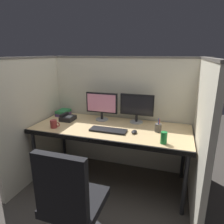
{
  "coord_description": "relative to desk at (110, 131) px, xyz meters",
  "views": [
    {
      "loc": [
        0.73,
        -1.9,
        1.61
      ],
      "look_at": [
        0.0,
        0.35,
        0.92
      ],
      "focal_mm": 32.25,
      "sensor_mm": 36.0,
      "label": 1
    }
  ],
  "objects": [
    {
      "name": "office_chair",
      "position": [
        0.03,
        -1.04,
        -0.33
      ],
      "size": [
        0.52,
        0.52,
        0.97
      ],
      "rotation": [
        0.0,
        0.0,
        -0.14
      ],
      "color": "black",
      "rests_on": "ground"
    },
    {
      "name": "pen_cup",
      "position": [
        0.57,
        0.04,
        0.1
      ],
      "size": [
        0.08,
        0.08,
        0.17
      ],
      "color": "#4C4742",
      "rests_on": "desk"
    },
    {
      "name": "monitor_left",
      "position": [
        -0.2,
        0.24,
        0.27
      ],
      "size": [
        0.43,
        0.17,
        0.37
      ],
      "color": "gray",
      "rests_on": "desk"
    },
    {
      "name": "keyboard_main",
      "position": [
        0.01,
        -0.12,
        0.06
      ],
      "size": [
        0.43,
        0.15,
        0.02
      ],
      "primitive_type": "cube",
      "color": "black",
      "rests_on": "desk"
    },
    {
      "name": "cubicle_partition_rear",
      "position": [
        0.0,
        0.46,
        0.1
      ],
      "size": [
        2.21,
        0.06,
        1.57
      ],
      "color": "beige",
      "rests_on": "ground"
    },
    {
      "name": "desk",
      "position": [
        0.0,
        0.0,
        0.0
      ],
      "size": [
        1.9,
        0.8,
        0.74
      ],
      "color": "tan",
      "rests_on": "ground"
    },
    {
      "name": "cubicle_partition_left",
      "position": [
        -0.99,
        -0.09,
        0.1
      ],
      "size": [
        0.06,
        1.41,
        1.57
      ],
      "color": "beige",
      "rests_on": "ground"
    },
    {
      "name": "ground_plane",
      "position": [
        0.0,
        -0.29,
        -0.69
      ],
      "size": [
        8.0,
        8.0,
        0.0
      ],
      "primitive_type": "plane",
      "color": "#423D38"
    },
    {
      "name": "soda_can",
      "position": [
        0.65,
        -0.26,
        0.11
      ],
      "size": [
        0.07,
        0.07,
        0.12
      ],
      "primitive_type": "cylinder",
      "color": "#197233",
      "rests_on": "desk"
    },
    {
      "name": "computer_mouse",
      "position": [
        0.31,
        -0.09,
        0.07
      ],
      "size": [
        0.06,
        0.1,
        0.04
      ],
      "color": "black",
      "rests_on": "desk"
    },
    {
      "name": "monitor_right",
      "position": [
        0.26,
        0.28,
        0.27
      ],
      "size": [
        0.43,
        0.17,
        0.37
      ],
      "color": "gray",
      "rests_on": "desk"
    },
    {
      "name": "book_stack",
      "position": [
        -0.82,
        0.27,
        0.09
      ],
      "size": [
        0.15,
        0.22,
        0.08
      ],
      "color": "#4C3366",
      "rests_on": "desk"
    },
    {
      "name": "cubicle_partition_right",
      "position": [
        0.99,
        -0.09,
        0.1
      ],
      "size": [
        0.06,
        1.41,
        1.57
      ],
      "color": "beige",
      "rests_on": "ground"
    },
    {
      "name": "desk_phone",
      "position": [
        -0.64,
        0.09,
        0.08
      ],
      "size": [
        0.17,
        0.19,
        0.09
      ],
      "color": "black",
      "rests_on": "desk"
    },
    {
      "name": "coffee_mug",
      "position": [
        -0.65,
        -0.22,
        0.1
      ],
      "size": [
        0.13,
        0.08,
        0.09
      ],
      "color": "#993333",
      "rests_on": "desk"
    }
  ]
}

